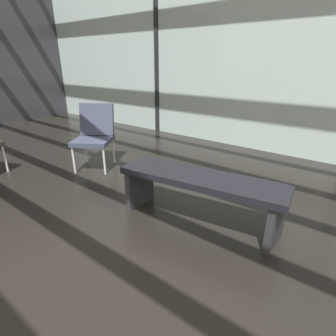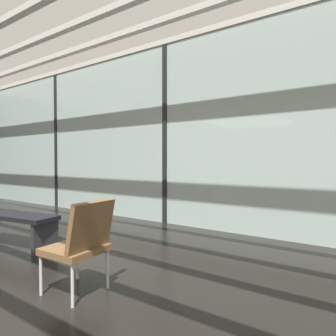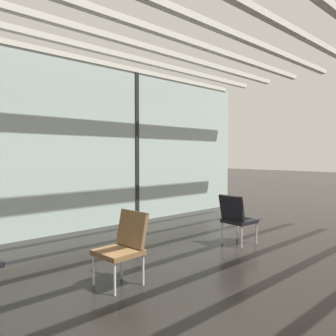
{
  "view_description": "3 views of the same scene",
  "coord_description": "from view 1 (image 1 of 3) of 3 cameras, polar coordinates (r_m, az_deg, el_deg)",
  "views": [
    {
      "loc": [
        0.13,
        0.8,
        1.41
      ],
      "look_at": [
        -0.89,
        2.13,
        0.73
      ],
      "focal_mm": 28.3,
      "sensor_mm": 36.0,
      "label": 1
    },
    {
      "loc": [
        3.2,
        0.56,
        1.23
      ],
      "look_at": [
        -1.83,
        7.96,
        0.99
      ],
      "focal_mm": 30.69,
      "sensor_mm": 36.0,
      "label": 2
    },
    {
      "loc": [
        -1.2,
        -0.99,
        1.56
      ],
      "look_at": [
        1.85,
        2.31,
        1.38
      ],
      "focal_mm": 35.13,
      "sensor_mm": 36.0,
      "label": 3
    }
  ],
  "objects": [
    {
      "name": "waiting_bench",
      "position": [
        2.41,
        6.95,
        -4.0
      ],
      "size": [
        1.54,
        0.61,
        0.47
      ],
      "rotation": [
        0.0,
        0.0,
        3.28
      ],
      "color": "black",
      "rests_on": "ground"
    },
    {
      "name": "window_mullion_0",
      "position": [
        5.72,
        -2.21,
        25.34
      ],
      "size": [
        0.1,
        0.12,
        3.48
      ],
      "primitive_type": "cube",
      "color": "black",
      "rests_on": "ground"
    },
    {
      "name": "lounge_chair_2",
      "position": [
        3.84,
        -15.54,
        7.4
      ],
      "size": [
        0.68,
        0.7,
        0.87
      ],
      "rotation": [
        0.0,
        0.0,
        0.55
      ],
      "color": "#33384C",
      "rests_on": "ground"
    }
  ]
}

